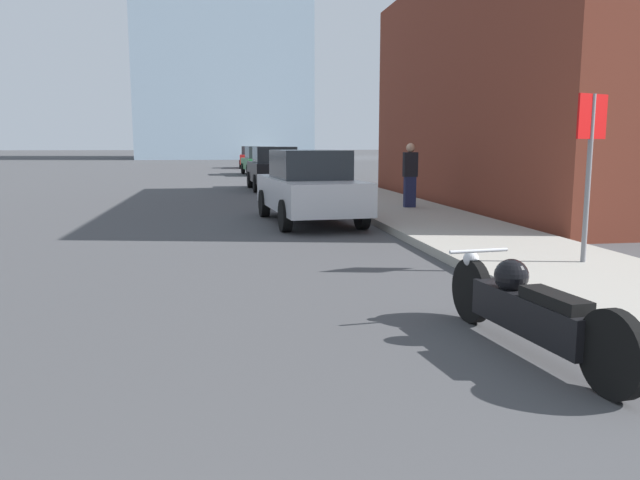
# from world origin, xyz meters

# --- Properties ---
(sidewalk) EXTENTS (2.63, 240.00, 0.15)m
(sidewalk) POSITION_xyz_m (5.52, 40.00, 0.07)
(sidewalk) COLOR #9E998E
(sidewalk) RESTS_ON ground_plane
(brick_storefront) EXTENTS (10.97, 13.82, 6.71)m
(brick_storefront) POSITION_xyz_m (12.52, 17.13, 3.35)
(brick_storefront) COLOR brown
(brick_storefront) RESTS_ON ground_plane
(motorcycle) EXTENTS (0.62, 2.62, 0.77)m
(motorcycle) POSITION_xyz_m (3.45, 4.88, 0.39)
(motorcycle) COLOR black
(motorcycle) RESTS_ON ground_plane
(parked_car_silver) EXTENTS (2.13, 4.62, 1.65)m
(parked_car_silver) POSITION_xyz_m (2.87, 14.10, 0.83)
(parked_car_silver) COLOR #BCBCC1
(parked_car_silver) RESTS_ON ground_plane
(parked_car_black) EXTENTS (2.04, 4.20, 1.68)m
(parked_car_black) POSITION_xyz_m (2.99, 24.70, 0.85)
(parked_car_black) COLOR black
(parked_car_black) RESTS_ON ground_plane
(parked_car_green) EXTENTS (2.14, 4.53, 1.65)m
(parked_car_green) POSITION_xyz_m (3.21, 37.05, 0.82)
(parked_car_green) COLOR #1E6B33
(parked_car_green) RESTS_ON ground_plane
(parked_car_red) EXTENTS (1.91, 3.91, 1.63)m
(parked_car_red) POSITION_xyz_m (3.23, 47.71, 0.81)
(parked_car_red) COLOR red
(parked_car_red) RESTS_ON ground_plane
(stop_sign) EXTENTS (0.57, 0.26, 2.30)m
(stop_sign) POSITION_xyz_m (5.86, 7.93, 1.72)
(stop_sign) COLOR slate
(stop_sign) RESTS_ON sidewalk
(pedestrian) EXTENTS (0.36, 0.23, 1.66)m
(pedestrian) POSITION_xyz_m (5.75, 15.73, 1.00)
(pedestrian) COLOR #1E2347
(pedestrian) RESTS_ON sidewalk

